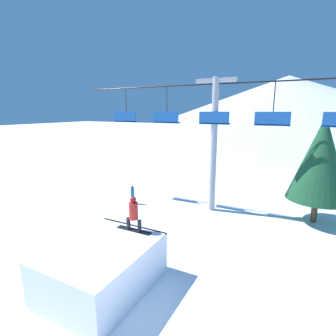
{
  "coord_description": "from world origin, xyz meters",
  "views": [
    {
      "loc": [
        4.72,
        -5.49,
        6.17
      ],
      "look_at": [
        -1.13,
        5.67,
        3.4
      ],
      "focal_mm": 28.0,
      "sensor_mm": 36.0,
      "label": 1
    }
  ],
  "objects_px": {
    "snow_ramp": "(103,267)",
    "snowboarder": "(134,214)",
    "distant_skier": "(133,194)",
    "pine_tree_near": "(321,159)"
  },
  "relations": [
    {
      "from": "snow_ramp",
      "to": "distant_skier",
      "type": "height_order",
      "value": "snow_ramp"
    },
    {
      "from": "snow_ramp",
      "to": "pine_tree_near",
      "type": "xyz_separation_m",
      "value": [
        6.71,
        9.91,
        2.84
      ]
    },
    {
      "from": "pine_tree_near",
      "to": "distant_skier",
      "type": "xyz_separation_m",
      "value": [
        -10.8,
        -2.32,
        -2.97
      ]
    },
    {
      "from": "snowboarder",
      "to": "pine_tree_near",
      "type": "relative_size",
      "value": 0.25
    },
    {
      "from": "snow_ramp",
      "to": "distant_skier",
      "type": "bearing_deg",
      "value": 118.27
    },
    {
      "from": "snow_ramp",
      "to": "snowboarder",
      "type": "distance_m",
      "value": 2.16
    },
    {
      "from": "snowboarder",
      "to": "distant_skier",
      "type": "height_order",
      "value": "snowboarder"
    },
    {
      "from": "snowboarder",
      "to": "pine_tree_near",
      "type": "distance_m",
      "value": 10.64
    },
    {
      "from": "snow_ramp",
      "to": "snowboarder",
      "type": "xyz_separation_m",
      "value": [
        0.3,
        1.53,
        1.49
      ]
    },
    {
      "from": "snow_ramp",
      "to": "pine_tree_near",
      "type": "distance_m",
      "value": 12.3
    }
  ]
}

